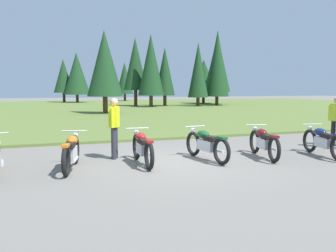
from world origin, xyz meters
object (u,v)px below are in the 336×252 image
object	(u,v)px
motorcycle_red	(142,147)
motorcycle_navy	(323,141)
motorcycle_orange	(71,151)
rider_in_hivis_vest	(114,124)
motorcycle_british_green	(206,144)
motorcycle_maroon	(264,142)

from	to	relation	value
motorcycle_red	motorcycle_navy	world-z (taller)	same
motorcycle_orange	rider_in_hivis_vest	size ratio (longest dim) A/B	1.24
motorcycle_british_green	motorcycle_navy	distance (m)	3.43
motorcycle_orange	rider_in_hivis_vest	distance (m)	1.65
motorcycle_orange	motorcycle_navy	world-z (taller)	same
motorcycle_british_green	motorcycle_maroon	bearing A→B (deg)	-7.24
motorcycle_british_green	rider_in_hivis_vest	xyz separation A→B (m)	(-2.30, 1.02, 0.51)
rider_in_hivis_vest	motorcycle_british_green	bearing A→B (deg)	-23.84
motorcycle_orange	motorcycle_navy	bearing A→B (deg)	-5.55
motorcycle_red	motorcycle_navy	size ratio (longest dim) A/B	1.01
motorcycle_orange	rider_in_hivis_vest	world-z (taller)	rider_in_hivis_vest
motorcycle_red	rider_in_hivis_vest	size ratio (longest dim) A/B	1.26
motorcycle_british_green	motorcycle_maroon	world-z (taller)	same
motorcycle_british_green	motorcycle_red	bearing A→B (deg)	177.55
motorcycle_orange	motorcycle_british_green	bearing A→B (deg)	-0.66
motorcycle_red	motorcycle_british_green	bearing A→B (deg)	-2.45
motorcycle_red	motorcycle_maroon	size ratio (longest dim) A/B	1.01
motorcycle_british_green	motorcycle_navy	bearing A→B (deg)	-10.58
motorcycle_navy	motorcycle_british_green	bearing A→B (deg)	169.42
motorcycle_navy	rider_in_hivis_vest	world-z (taller)	rider_in_hivis_vest
motorcycle_maroon	rider_in_hivis_vest	distance (m)	4.19
motorcycle_british_green	rider_in_hivis_vest	size ratio (longest dim) A/B	1.26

